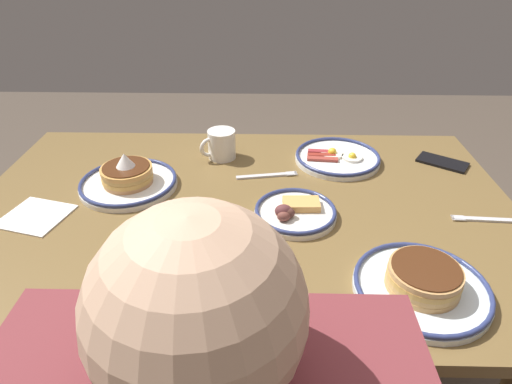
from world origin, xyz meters
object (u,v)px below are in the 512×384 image
at_px(cell_phone, 442,162).
at_px(fork_near, 267,176).
at_px(plate_near_main, 295,212).
at_px(fork_far, 492,220).
at_px(plate_center_pancakes, 337,157).
at_px(paper_napkin, 36,216).
at_px(tea_spoon, 178,227).
at_px(coffee_mug, 221,144).
at_px(plate_far_side, 422,284).
at_px(plate_far_companion, 128,179).

height_order(cell_phone, fork_near, cell_phone).
relative_size(plate_near_main, fork_far, 1.04).
xyz_separation_m(plate_near_main, fork_near, (0.07, -0.20, -0.01)).
distance_m(plate_near_main, plate_center_pancakes, 0.34).
height_order(plate_center_pancakes, paper_napkin, plate_center_pancakes).
distance_m(plate_near_main, tea_spoon, 0.29).
bearing_deg(tea_spoon, cell_phone, -154.80).
relative_size(cell_phone, fork_near, 0.80).
bearing_deg(coffee_mug, plate_near_main, 123.63).
height_order(plate_center_pancakes, plate_far_side, plate_far_side).
relative_size(cell_phone, fork_far, 0.72).
distance_m(plate_center_pancakes, plate_far_companion, 0.63).
bearing_deg(plate_far_side, fork_near, -56.36).
height_order(plate_near_main, plate_center_pancakes, plate_near_main).
height_order(cell_phone, paper_napkin, cell_phone).
height_order(plate_center_pancakes, fork_near, plate_center_pancakes).
xyz_separation_m(plate_near_main, paper_napkin, (0.65, 0.02, -0.01)).
distance_m(plate_far_side, cell_phone, 0.60).
distance_m(plate_near_main, fork_far, 0.49).
relative_size(plate_center_pancakes, fork_near, 1.45).
distance_m(plate_near_main, paper_napkin, 0.65).
bearing_deg(fork_near, fork_far, 159.35).
distance_m(plate_center_pancakes, fork_far, 0.46).
bearing_deg(plate_near_main, plate_far_side, 132.58).
bearing_deg(coffee_mug, paper_napkin, 37.60).
relative_size(plate_far_side, coffee_mug, 2.45).
distance_m(plate_near_main, plate_far_companion, 0.47).
height_order(coffee_mug, fork_near, coffee_mug).
relative_size(coffee_mug, paper_napkin, 0.73).
xyz_separation_m(fork_near, tea_spoon, (0.21, 0.26, 0.00)).
bearing_deg(tea_spoon, fork_near, -129.41).
height_order(plate_far_side, coffee_mug, coffee_mug).
distance_m(plate_center_pancakes, fork_near, 0.24).
bearing_deg(plate_center_pancakes, cell_phone, 178.39).
distance_m(plate_far_companion, paper_napkin, 0.25).
xyz_separation_m(cell_phone, fork_far, (-0.02, 0.30, -0.00)).
distance_m(fork_near, fork_far, 0.59).
bearing_deg(fork_far, paper_napkin, 0.43).
bearing_deg(plate_far_side, paper_napkin, -15.23).
bearing_deg(fork_far, coffee_mug, -25.08).
bearing_deg(fork_near, plate_far_companion, 9.81).
xyz_separation_m(coffee_mug, fork_far, (-0.70, 0.33, -0.04)).
distance_m(plate_far_side, coffee_mug, 0.73).
xyz_separation_m(coffee_mug, fork_near, (-0.14, 0.12, -0.04)).
height_order(plate_near_main, paper_napkin, plate_near_main).
bearing_deg(plate_near_main, cell_phone, -147.79).
bearing_deg(plate_center_pancakes, paper_napkin, 21.92).
bearing_deg(paper_napkin, fork_far, -179.57).
height_order(paper_napkin, fork_far, fork_far).
distance_m(plate_far_side, fork_near, 0.55).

